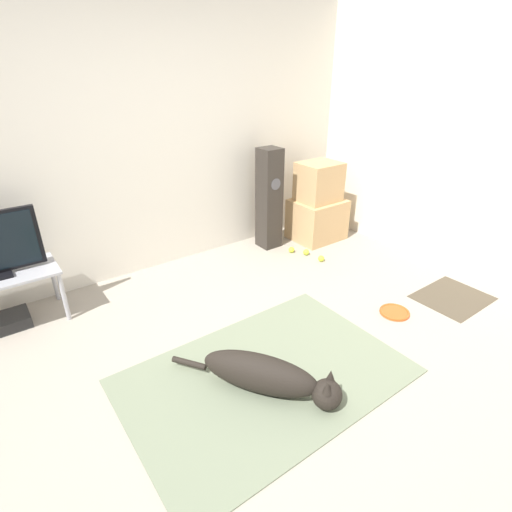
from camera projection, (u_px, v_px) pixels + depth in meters
The scene contains 14 objects.
ground_plane at pixel (263, 390), 2.62m from camera, with size 12.00×12.00×0.00m, color #9E9384.
wall_back at pixel (123, 143), 3.57m from camera, with size 8.00×0.06×2.55m.
wall_right at pixel (505, 147), 3.43m from camera, with size 0.06×8.00×2.55m.
area_rug at pixel (266, 376), 2.74m from camera, with size 1.88×1.26×0.01m.
dog at pixel (268, 376), 2.55m from camera, with size 0.71×1.00×0.26m.
frisbee at pixel (395, 312), 3.41m from camera, with size 0.25×0.25×0.03m.
cardboard_box_lower at pixel (317, 219), 4.75m from camera, with size 0.58×0.50×0.48m.
cardboard_box_upper at pixel (319, 182), 4.54m from camera, with size 0.45×0.39×0.44m.
floor_speaker at pixel (269, 199), 4.41m from camera, with size 0.22×0.23×1.12m.
tennis_ball_by_boxes at pixel (291, 250), 4.47m from camera, with size 0.07×0.07×0.07m.
tennis_ball_near_speaker at pixel (321, 258), 4.28m from camera, with size 0.07×0.07×0.07m.
tennis_ball_loose_on_carpet at pixel (306, 252), 4.42m from camera, with size 0.07×0.07×0.07m.
game_console at pixel (7, 322), 3.22m from camera, with size 0.33×0.26×0.10m.
door_mat at pixel (452, 297), 3.64m from camera, with size 0.64×0.52×0.01m.
Camera 1 is at (-1.19, -1.55, 1.96)m, focal length 28.00 mm.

